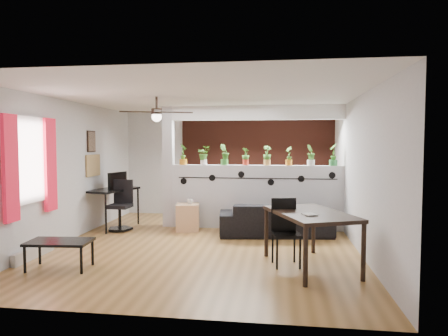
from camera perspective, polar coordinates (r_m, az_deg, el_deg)
room_shell at (r=7.05m, az=-2.56°, el=-0.60°), size 6.30×7.10×2.90m
partition_wall at (r=8.50m, az=4.61°, el=-4.14°), size 3.60×0.18×1.35m
ceiling_header at (r=8.45m, az=4.67°, el=7.87°), size 3.60×0.18×0.30m
pier_column at (r=8.76m, az=-7.94°, el=0.17°), size 0.22×0.20×2.60m
brick_panel at (r=9.91m, az=5.11°, el=0.57°), size 3.90×0.05×2.60m
vine_decal at (r=8.36m, az=4.59°, el=-1.48°), size 3.31×0.01×0.30m
window_assembly at (r=6.88m, az=-25.95°, el=0.70°), size 0.09×1.30×1.55m
baseboard_heater at (r=7.08m, az=-25.53°, el=-10.85°), size 0.08×1.00×0.18m
corkboard at (r=8.76m, az=-18.19°, el=0.36°), size 0.03×0.60×0.45m
framed_art at (r=8.71m, az=-18.41°, el=3.63°), size 0.03×0.34×0.44m
ceiling_fan at (r=6.95m, az=-9.60°, el=7.67°), size 1.19×1.19×0.43m
potted_plant_0 at (r=8.66m, az=-5.86°, el=2.06°), size 0.29×0.30×0.45m
potted_plant_1 at (r=8.57m, az=-2.92°, el=1.88°), size 0.24×0.21×0.40m
potted_plant_2 at (r=8.49m, az=0.08°, el=2.03°), size 0.28×0.25×0.45m
potted_plant_3 at (r=8.44m, az=3.11°, el=1.75°), size 0.23×0.22×0.37m
potted_plant_4 at (r=8.42m, az=6.18°, el=1.87°), size 0.26×0.24×0.41m
potted_plant_5 at (r=8.42m, az=9.25°, el=1.81°), size 0.24×0.25×0.40m
potted_plant_6 at (r=8.44m, az=12.32°, el=1.90°), size 0.22×0.25×0.43m
potted_plant_7 at (r=8.49m, az=15.36°, el=1.97°), size 0.21×0.25×0.46m
sofa at (r=8.02m, az=7.35°, el=-7.29°), size 2.18×1.08×0.61m
cube_shelf at (r=8.33m, az=-5.20°, el=-7.04°), size 0.52×0.48×0.56m
cup at (r=8.27m, az=-4.88°, el=-4.79°), size 0.17×0.17×0.10m
computer_desk at (r=8.87m, az=-15.63°, el=-3.38°), size 0.90×1.28×0.84m
monitor at (r=8.99m, az=-15.27°, el=-2.16°), size 0.34×0.15×0.19m
office_chair at (r=8.62m, az=-14.52°, el=-5.63°), size 0.53×0.53×1.03m
dining_table at (r=5.95m, az=12.23°, el=-6.99°), size 1.40×1.72×0.81m
book at (r=5.63m, az=11.46°, el=-6.57°), size 0.24×0.26×0.02m
folding_chair at (r=6.08m, az=8.68°, el=-8.14°), size 0.47×0.47×0.98m
coffee_table at (r=6.29m, az=-22.46°, el=-9.95°), size 0.92×0.57×0.41m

